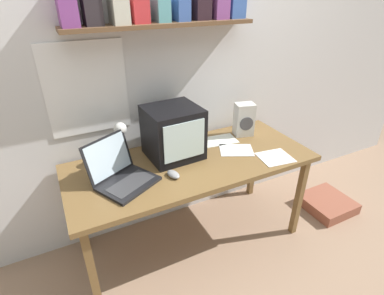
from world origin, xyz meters
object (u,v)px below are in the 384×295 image
(floor_cushion, at_px, (327,203))
(computer_mouse, at_px, (173,174))
(desk_lamp, at_px, (121,138))
(loose_paper_near_monitor, at_px, (217,141))
(crt_monitor, at_px, (173,132))
(loose_paper_near_laptop, at_px, (236,150))
(juice_glass, at_px, (96,164))
(corner_desk, at_px, (192,168))
(open_notebook, at_px, (275,157))
(space_heater, at_px, (244,120))
(laptop, at_px, (120,172))

(floor_cushion, bearing_deg, computer_mouse, 176.69)
(desk_lamp, bearing_deg, loose_paper_near_monitor, -9.42)
(crt_monitor, distance_m, loose_paper_near_laptop, 0.48)
(juice_glass, height_order, loose_paper_near_laptop, juice_glass)
(corner_desk, height_order, open_notebook, open_notebook)
(space_heater, bearing_deg, crt_monitor, -161.42)
(corner_desk, height_order, loose_paper_near_laptop, loose_paper_near_laptop)
(crt_monitor, relative_size, computer_mouse, 3.18)
(crt_monitor, relative_size, laptop, 0.84)
(juice_glass, distance_m, floor_cushion, 2.03)
(laptop, height_order, space_heater, laptop)
(corner_desk, distance_m, loose_paper_near_laptop, 0.35)
(space_heater, xyz_separation_m, loose_paper_near_monitor, (-0.24, -0.01, -0.13))
(crt_monitor, xyz_separation_m, floor_cushion, (1.34, -0.33, -0.86))
(open_notebook, height_order, floor_cushion, open_notebook)
(corner_desk, distance_m, loose_paper_near_monitor, 0.35)
(crt_monitor, distance_m, desk_lamp, 0.35)
(corner_desk, bearing_deg, loose_paper_near_laptop, -2.94)
(laptop, xyz_separation_m, computer_mouse, (0.30, -0.10, -0.05))
(crt_monitor, xyz_separation_m, juice_glass, (-0.52, 0.01, -0.11))
(laptop, bearing_deg, loose_paper_near_monitor, -14.07)
(space_heater, relative_size, open_notebook, 1.06)
(laptop, height_order, open_notebook, laptop)
(computer_mouse, bearing_deg, space_heater, 22.18)
(corner_desk, xyz_separation_m, loose_paper_near_monitor, (0.30, 0.17, 0.06))
(desk_lamp, relative_size, juice_glass, 1.99)
(juice_glass, distance_m, open_notebook, 1.19)
(juice_glass, distance_m, space_heater, 1.15)
(open_notebook, bearing_deg, loose_paper_near_monitor, 119.87)
(loose_paper_near_laptop, bearing_deg, juice_glass, 171.05)
(computer_mouse, bearing_deg, loose_paper_near_laptop, 10.79)
(desk_lamp, xyz_separation_m, computer_mouse, (0.23, -0.32, -0.16))
(space_heater, bearing_deg, juice_glass, -164.21)
(computer_mouse, bearing_deg, floor_cushion, -3.31)
(computer_mouse, bearing_deg, loose_paper_near_monitor, 30.67)
(loose_paper_near_monitor, relative_size, loose_paper_near_laptop, 1.09)
(space_heater, bearing_deg, loose_paper_near_laptop, -121.08)
(desk_lamp, relative_size, space_heater, 1.12)
(computer_mouse, bearing_deg, corner_desk, 32.38)
(laptop, relative_size, loose_paper_near_monitor, 1.37)
(desk_lamp, bearing_deg, loose_paper_near_laptop, -23.02)
(laptop, distance_m, loose_paper_near_laptop, 0.84)
(crt_monitor, height_order, juice_glass, crt_monitor)
(corner_desk, xyz_separation_m, laptop, (-0.49, -0.02, 0.13))
(crt_monitor, distance_m, floor_cushion, 1.62)
(open_notebook, relative_size, loose_paper_near_laptop, 0.84)
(corner_desk, xyz_separation_m, floor_cushion, (1.26, -0.20, -0.62))
(open_notebook, distance_m, floor_cushion, 1.00)
(space_heater, height_order, open_notebook, space_heater)
(loose_paper_near_monitor, bearing_deg, crt_monitor, -172.71)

